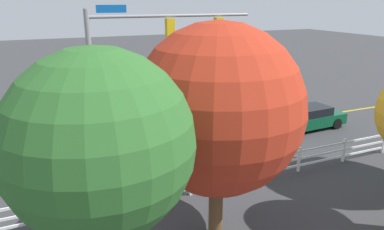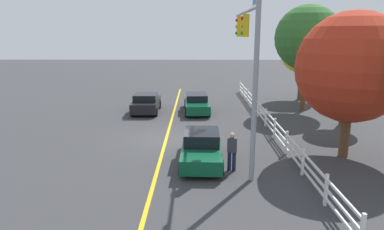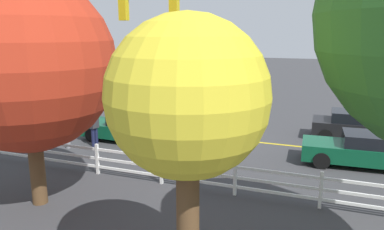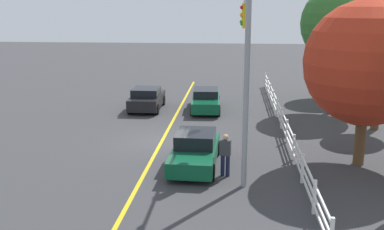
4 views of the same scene
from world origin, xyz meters
TOP-DOWN VIEW (x-y plane):
  - ground_plane at (0.00, 0.00)m, footprint 120.00×120.00m
  - lane_center_stripe at (-4.00, 0.00)m, footprint 28.00×0.16m
  - signal_assembly at (3.25, 3.89)m, footprint 6.76×0.38m
  - car_0 at (-7.15, 1.72)m, footprint 4.78×1.98m
  - car_1 at (3.26, 1.92)m, footprint 4.52×1.95m
  - car_2 at (-6.92, -2.05)m, footprint 4.04×1.96m
  - pedestrian at (4.35, 3.19)m, footprint 0.32×0.44m
  - white_rail_fence at (-3.00, 6.07)m, footprint 26.10×0.10m
  - tree_1 at (2.48, 8.72)m, footprint 5.04×5.04m
  - tree_2 at (6.27, 11.20)m, footprint 3.67×3.67m

SIDE VIEW (x-z plane):
  - ground_plane at x=0.00m, z-range 0.00..0.00m
  - lane_center_stripe at x=-4.00m, z-range 0.00..0.01m
  - white_rail_fence at x=-3.00m, z-range 0.03..1.18m
  - car_0 at x=-7.15m, z-range -0.01..1.32m
  - car_1 at x=3.26m, z-range -0.04..1.37m
  - car_2 at x=-6.92m, z-range -0.02..1.40m
  - pedestrian at x=4.35m, z-range 0.08..1.77m
  - tree_1 at x=2.48m, z-range 0.86..7.63m
  - tree_2 at x=6.27m, z-range 1.41..7.95m
  - signal_assembly at x=3.25m, z-range 1.42..8.52m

